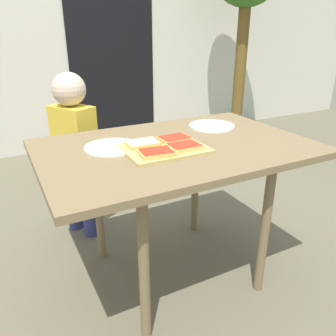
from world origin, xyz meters
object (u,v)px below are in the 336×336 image
Objects in this scene: cutting_board at (164,149)px; garden_hose_coil at (257,128)px; pizza_slice_near_right at (184,146)px; pizza_slice_near_left at (156,153)px; pizza_slice_far_right at (174,139)px; pizza_slice_far_left at (143,143)px; plate_white_left at (112,147)px; plate_white_right at (212,126)px; child_left at (75,145)px; dining_table at (176,158)px.

garden_hose_coil is (2.27, 1.91, -0.68)m from cutting_board.
pizza_slice_near_right reaches higher than garden_hose_coil.
garden_hose_coil is at bearing 40.19° from pizza_slice_near_left.
pizza_slice_far_right is 2.95m from garden_hose_coil.
pizza_slice_near_right is at bearing -36.77° from cutting_board.
pizza_slice_far_left is (-0.07, 0.07, 0.02)m from cutting_board.
pizza_slice_far_left is 0.15m from pizza_slice_far_right.
pizza_slice_near_right is 0.31m from plate_white_left.
cutting_board is 2.46× the size of pizza_slice_far_right.
plate_white_right and plate_white_left have the same top height.
child_left is (-0.05, 0.51, -0.14)m from plate_white_left.
dining_table is 2.94m from garden_hose_coil.
pizza_slice_near_left is at bearing -76.57° from child_left.
pizza_slice_near_right is (0.14, 0.02, 0.00)m from pizza_slice_near_left.
pizza_slice_far_left is at bearing 139.47° from pizza_slice_near_right.
pizza_slice_near_left reaches higher than garden_hose_coil.
pizza_slice_near_right and pizza_slice_far_right have the same top height.
dining_table is at bearing 26.75° from cutting_board.
plate_white_right is 0.58m from plate_white_left.
child_left is at bearing 118.02° from dining_table.
child_left is at bearing 95.84° from plate_white_left.
dining_table is 3.47× the size of cutting_board.
plate_white_left is (-0.27, 0.07, -0.02)m from pizza_slice_far_right.
garden_hose_coil is (2.45, 1.78, -0.68)m from plate_white_left.
garden_hose_coil is (2.51, 1.26, -0.54)m from child_left.
pizza_slice_far_right is at bearing -15.02° from plate_white_left.
plate_white_right is (0.46, 0.15, -0.02)m from pizza_slice_far_left.
plate_white_right is at bearing 8.42° from plate_white_left.
pizza_slice_near_left is 0.62× the size of plate_white_right.
pizza_slice_near_left reaches higher than dining_table.
pizza_slice_far_right reaches higher than dining_table.
pizza_slice_far_left and pizza_slice_far_right have the same top height.
plate_white_left is at bearing -144.08° from garden_hose_coil.
pizza_slice_near_left is 3.14m from garden_hose_coil.
cutting_board is at bearing 143.23° from pizza_slice_near_right.
pizza_slice_far_right is at bearing 39.81° from pizza_slice_near_left.
pizza_slice_near_right is 0.11m from pizza_slice_far_right.
cutting_board is at bearing -151.20° from plate_white_right.
pizza_slice_far_right is 0.69m from child_left.
plate_white_right is (0.39, 0.21, -0.00)m from cutting_board.
child_left is at bearing 145.63° from plate_white_right.
pizza_slice_near_left and pizza_slice_far_right have the same top height.
pizza_slice_far_right is (0.01, 0.11, 0.00)m from pizza_slice_near_right.
pizza_slice_far_left is at bearing 170.72° from dining_table.
pizza_slice_far_right is 0.14× the size of child_left.
pizza_slice_far_right is (0.15, 0.12, 0.00)m from pizza_slice_near_left.
pizza_slice_far_left is at bearing -73.64° from child_left.
pizza_slice_near_right reaches higher than dining_table.
cutting_board is at bearing -139.95° from garden_hose_coil.
plate_white_left is at bearing -84.16° from child_left.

